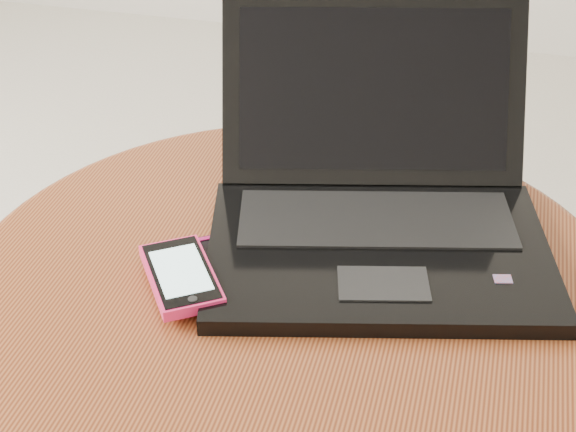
# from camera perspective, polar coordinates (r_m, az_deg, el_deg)

# --- Properties ---
(table) EXTENTS (0.67, 0.67, 0.53)m
(table) POSITION_cam_1_polar(r_m,az_deg,el_deg) (0.94, 0.15, -9.50)
(table) COLOR brown
(table) RESTS_ON ground
(laptop) EXTENTS (0.40, 0.40, 0.20)m
(laptop) POSITION_cam_1_polar(r_m,az_deg,el_deg) (0.91, 5.72, 0.86)
(laptop) COLOR black
(laptop) RESTS_ON table
(phone_black) EXTENTS (0.10, 0.12, 0.01)m
(phone_black) POSITION_cam_1_polar(r_m,az_deg,el_deg) (0.87, -4.45, -3.34)
(phone_black) COLOR black
(phone_black) RESTS_ON table
(phone_pink) EXTENTS (0.11, 0.12, 0.01)m
(phone_pink) POSITION_cam_1_polar(r_m,az_deg,el_deg) (0.85, -6.87, -3.82)
(phone_pink) COLOR #FD2666
(phone_pink) RESTS_ON phone_black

